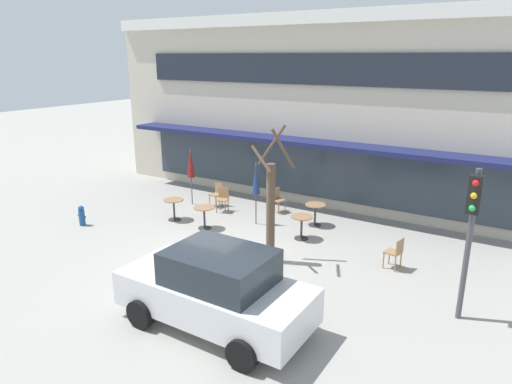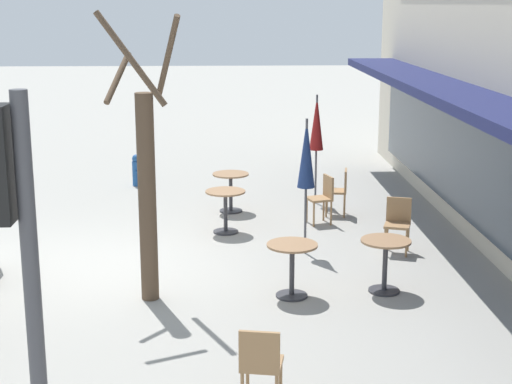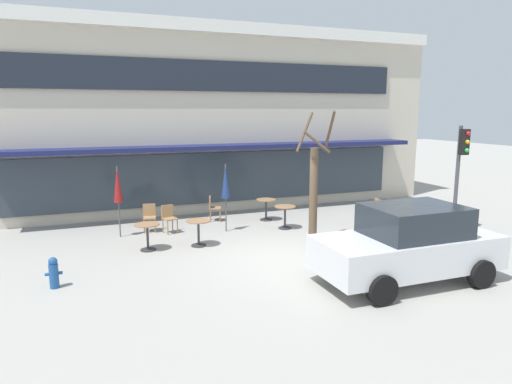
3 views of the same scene
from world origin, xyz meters
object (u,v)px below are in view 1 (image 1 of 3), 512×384
at_px(cafe_chair_1, 396,251).
at_px(cafe_table_mid_patio, 302,224).
at_px(cafe_chair_3, 217,193).
at_px(fire_hydrant, 82,215).
at_px(traffic_light_pole, 471,222).
at_px(cafe_table_near_wall, 315,211).
at_px(street_tree, 271,206).
at_px(cafe_table_streetside, 174,206).
at_px(patio_umbrella_green_folded, 191,164).
at_px(cafe_chair_2, 223,198).
at_px(parked_sedan, 216,289).
at_px(cafe_chair_0, 277,198).
at_px(patio_umbrella_cream_folded, 256,178).
at_px(cafe_table_by_tree, 204,214).

bearing_deg(cafe_chair_1, cafe_table_mid_patio, 169.51).
distance_m(cafe_chair_3, fire_hydrant, 4.92).
bearing_deg(traffic_light_pole, cafe_chair_1, 136.59).
bearing_deg(cafe_table_near_wall, cafe_chair_1, -30.27).
bearing_deg(cafe_table_mid_patio, street_tree, -90.04).
relative_size(cafe_table_streetside, street_tree, 0.20).
relative_size(patio_umbrella_green_folded, cafe_chair_2, 2.47).
relative_size(parked_sedan, fire_hydrant, 5.98).
xyz_separation_m(cafe_chair_0, parked_sedan, (2.56, -7.21, 0.35)).
distance_m(cafe_chair_1, parked_sedan, 5.37).
relative_size(patio_umbrella_green_folded, patio_umbrella_cream_folded, 1.00).
relative_size(cafe_table_near_wall, fire_hydrant, 1.08).
bearing_deg(patio_umbrella_cream_folded, cafe_chair_1, -10.75).
height_order(cafe_table_mid_patio, patio_umbrella_cream_folded, patio_umbrella_cream_folded).
distance_m(cafe_chair_2, street_tree, 4.77).
bearing_deg(cafe_chair_3, cafe_chair_0, 14.76).
distance_m(patio_umbrella_green_folded, cafe_chair_2, 1.87).
height_order(cafe_table_mid_patio, cafe_chair_3, cafe_chair_3).
relative_size(cafe_table_by_tree, street_tree, 0.20).
relative_size(cafe_table_by_tree, patio_umbrella_cream_folded, 0.35).
height_order(cafe_table_by_tree, cafe_chair_3, cafe_chair_3).
distance_m(patio_umbrella_cream_folded, cafe_chair_0, 1.86).
bearing_deg(cafe_table_mid_patio, traffic_light_pole, -25.27).
bearing_deg(cafe_chair_3, cafe_table_streetside, -99.61).
xyz_separation_m(cafe_table_near_wall, cafe_table_streetside, (-4.45, -2.11, 0.00)).
distance_m(parked_sedan, traffic_light_pole, 5.46).
distance_m(cafe_chair_0, cafe_chair_2, 2.01).
distance_m(patio_umbrella_green_folded, cafe_chair_0, 3.57).
xyz_separation_m(cafe_table_near_wall, cafe_chair_2, (-3.54, -0.43, 0.01)).
relative_size(cafe_table_near_wall, parked_sedan, 0.18).
height_order(cafe_table_near_wall, cafe_chair_3, cafe_chair_3).
distance_m(cafe_table_mid_patio, street_tree, 2.25).
relative_size(cafe_table_mid_patio, traffic_light_pole, 0.22).
relative_size(cafe_table_near_wall, cafe_chair_3, 0.85).
bearing_deg(cafe_table_by_tree, cafe_chair_2, 106.33).
bearing_deg(cafe_chair_1, fire_hydrant, -167.15).
xyz_separation_m(cafe_table_streetside, cafe_chair_0, (2.65, 2.68, 0.01)).
relative_size(cafe_table_by_tree, cafe_chair_3, 0.85).
xyz_separation_m(cafe_chair_1, cafe_chair_2, (-6.78, 1.46, 0.00)).
xyz_separation_m(cafe_table_mid_patio, cafe_chair_3, (-4.23, 1.28, 0.01)).
xyz_separation_m(cafe_chair_1, parked_sedan, (-2.48, -4.75, 0.35)).
bearing_deg(fire_hydrant, patio_umbrella_green_folded, 65.59).
bearing_deg(cafe_chair_2, traffic_light_pole, -20.49).
height_order(patio_umbrella_green_folded, parked_sedan, patio_umbrella_green_folded).
height_order(cafe_table_streetside, patio_umbrella_cream_folded, patio_umbrella_cream_folded).
height_order(cafe_chair_2, cafe_chair_3, same).
relative_size(cafe_table_near_wall, street_tree, 0.20).
distance_m(patio_umbrella_cream_folded, fire_hydrant, 6.08).
bearing_deg(cafe_table_near_wall, street_tree, -87.66).
distance_m(cafe_table_mid_patio, cafe_chair_2, 3.78).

